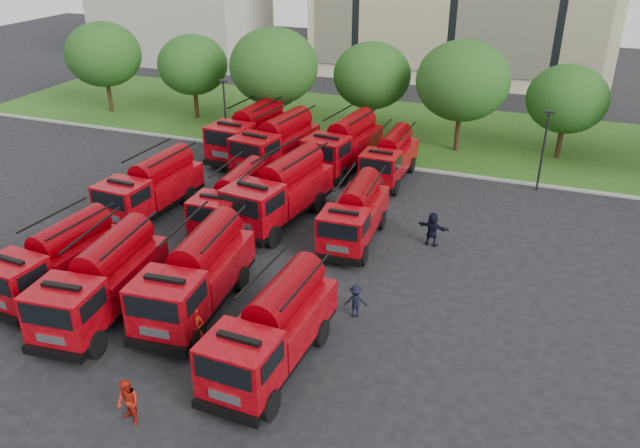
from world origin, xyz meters
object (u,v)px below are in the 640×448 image
Objects in this scene: fire_truck_3 at (273,328)px; fire_truck_9 at (277,143)px; fire_truck_0 at (56,259)px; fire_truck_7 at (355,214)px; fire_truck_6 at (280,191)px; fire_truck_10 at (344,144)px; firefighter_0 at (198,350)px; fire_truck_5 at (234,199)px; fire_truck_1 at (102,281)px; fire_truck_2 at (196,274)px; fire_truck_4 at (151,187)px; firefighter_4 at (83,257)px; fire_truck_8 at (250,132)px; firefighter_2 at (274,334)px; firefighter_3 at (355,316)px; fire_truck_11 at (390,157)px; firefighter_1 at (131,422)px; firefighter_5 at (431,245)px.

fire_truck_9 reaches higher than fire_truck_3.
fire_truck_0 reaches higher than fire_truck_7.
fire_truck_10 is at bearing 93.32° from fire_truck_6.
fire_truck_10 is at bearing 69.82° from firefighter_0.
fire_truck_5 is 1.00× the size of fire_truck_7.
fire_truck_0 is at bearing -143.18° from fire_truck_7.
firefighter_0 is (0.87, -20.90, -1.75)m from fire_truck_10.
fire_truck_0 is 0.85× the size of fire_truck_6.
fire_truck_2 is at bearing 21.22° from fire_truck_1.
fire_truck_4 is 0.93× the size of fire_truck_10.
firefighter_4 is (-7.90, 1.90, -1.74)m from fire_truck_2.
fire_truck_2 is at bearing 11.04° from fire_truck_0.
fire_truck_5 is 11.18m from fire_truck_8.
fire_truck_2 is 1.06× the size of fire_truck_4.
firefighter_2 is at bearing -59.76° from fire_truck_6.
fire_truck_0 is 3.69× the size of firefighter_2.
fire_truck_5 is at bearing 6.50° from fire_truck_4.
fire_truck_7 is (4.62, -0.76, -0.28)m from fire_truck_6.
fire_truck_10 is at bearing 72.13° from fire_truck_5.
fire_truck_0 is at bearing -82.52° from fire_truck_4.
fire_truck_10 is at bearing 56.02° from fire_truck_4.
firefighter_0 is at bearing 23.58° from firefighter_3.
fire_truck_3 is at bearing -138.35° from firefighter_2.
fire_truck_7 is 1.02× the size of fire_truck_11.
firefighter_0 is 3.18m from firefighter_2.
fire_truck_7 is 9.29m from firefighter_2.
firefighter_1 is at bearing -32.15° from fire_truck_0.
fire_truck_10 reaches higher than fire_truck_5.
fire_truck_5 is at bearing 77.28° from fire_truck_1.
fire_truck_8 is 3.11m from fire_truck_9.
firefighter_0 is (7.92, -20.95, -1.80)m from fire_truck_8.
fire_truck_4 is at bearing 16.54° from firefighter_5.
firefighter_3 is (5.21, 4.46, 0.00)m from firefighter_0.
fire_truck_6 is at bearing 10.88° from firefighter_5.
fire_truck_6 is at bearing 16.14° from fire_truck_4.
fire_truck_7 is (11.94, 0.92, -0.12)m from fire_truck_4.
fire_truck_6 is at bearing 75.11° from firefighter_0.
firefighter_1 is (4.88, -5.10, -1.70)m from fire_truck_1.
fire_truck_8 is (-11.16, 20.65, 0.14)m from fire_truck_3.
firefighter_1 is at bearing -83.77° from fire_truck_2.
fire_truck_4 is at bearing 70.93° from firefighter_2.
firefighter_0 is at bearing -66.11° from fire_truck_2.
fire_truck_0 is 3.53× the size of firefighter_0.
firefighter_4 is (-9.34, 4.51, 0.00)m from firefighter_0.
fire_truck_10 is 4.00× the size of firefighter_0.
fire_truck_6 reaches higher than firefighter_4.
fire_truck_10 is (4.32, 1.44, -0.02)m from fire_truck_9.
firefighter_3 is (6.08, -16.43, -1.75)m from fire_truck_10.
firefighter_1 is 6.82m from firefighter_2.
fire_truck_11 is 19.68m from firefighter_4.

